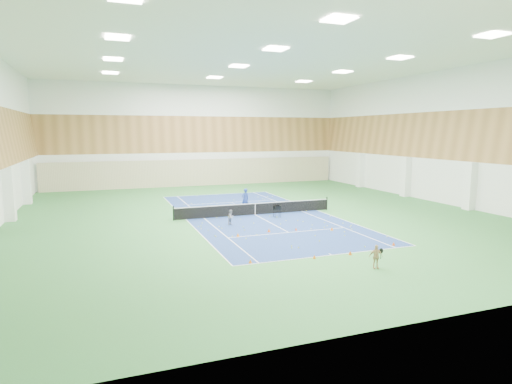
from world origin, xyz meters
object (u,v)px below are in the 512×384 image
at_px(child_court, 231,217).
at_px(ball_cart, 277,211).
at_px(tennis_net, 255,208).
at_px(coach, 245,199).
at_px(child_apron, 376,257).

distance_m(child_court, ball_cart, 4.34).
height_order(tennis_net, coach, coach).
xyz_separation_m(tennis_net, child_apron, (0.85, -14.53, 0.03)).
bearing_deg(coach, child_court, 48.33).
bearing_deg(child_court, child_apron, -108.77).
xyz_separation_m(child_court, child_apron, (3.69, -11.68, 0.04)).
bearing_deg(child_court, tennis_net, 8.88).
distance_m(child_court, child_apron, 12.25).
xyz_separation_m(tennis_net, ball_cart, (1.27, -1.44, -0.08)).
relative_size(child_court, child_apron, 0.93).
distance_m(coach, child_apron, 16.80).
xyz_separation_m(child_apron, ball_cart, (0.42, 13.08, -0.12)).
bearing_deg(child_apron, coach, 105.54).
xyz_separation_m(child_court, ball_cart, (4.11, 1.41, -0.08)).
height_order(child_court, child_apron, child_apron).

